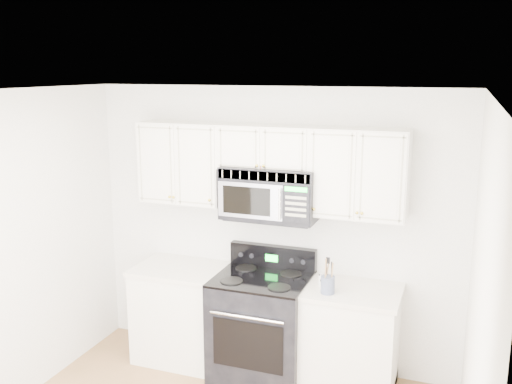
% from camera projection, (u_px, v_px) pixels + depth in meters
% --- Properties ---
extents(room, '(3.51, 3.51, 2.61)m').
position_uv_depth(room, '(188.00, 297.00, 3.70)').
color(room, '#976943').
rests_on(room, ground).
extents(base_cabinet_left, '(0.86, 0.65, 0.92)m').
position_uv_depth(base_cabinet_left, '(183.00, 316.00, 5.48)').
color(base_cabinet_left, silver).
rests_on(base_cabinet_left, ground).
extents(base_cabinet_right, '(0.86, 0.65, 0.92)m').
position_uv_depth(base_cabinet_right, '(348.00, 342.00, 4.94)').
color(base_cabinet_right, silver).
rests_on(base_cabinet_right, ground).
extents(range, '(0.83, 0.75, 1.14)m').
position_uv_depth(range, '(262.00, 324.00, 5.16)').
color(range, black).
rests_on(range, ground).
extents(upper_cabinets, '(2.44, 0.37, 0.75)m').
position_uv_depth(upper_cabinets, '(267.00, 163.00, 5.02)').
color(upper_cabinets, silver).
rests_on(upper_cabinets, ground).
extents(microwave, '(0.84, 0.47, 0.46)m').
position_uv_depth(microwave, '(270.00, 193.00, 5.01)').
color(microwave, black).
rests_on(microwave, ground).
extents(utensil_crock, '(0.12, 0.12, 0.31)m').
position_uv_depth(utensil_crock, '(328.00, 284.00, 4.73)').
color(utensil_crock, '#4A5274').
rests_on(utensil_crock, base_cabinet_right).
extents(shaker_salt, '(0.04, 0.04, 0.10)m').
position_uv_depth(shaker_salt, '(321.00, 279.00, 4.93)').
color(shaker_salt, silver).
rests_on(shaker_salt, base_cabinet_right).
extents(shaker_pepper, '(0.04, 0.04, 0.10)m').
position_uv_depth(shaker_pepper, '(322.00, 285.00, 4.79)').
color(shaker_pepper, silver).
rests_on(shaker_pepper, base_cabinet_right).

